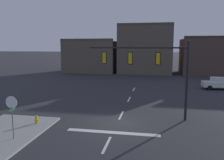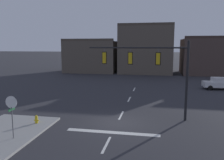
% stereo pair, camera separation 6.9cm
% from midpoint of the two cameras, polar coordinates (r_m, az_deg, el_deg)
% --- Properties ---
extents(ground_plane, '(400.00, 400.00, 0.00)m').
position_cam_midpoint_polar(ground_plane, '(17.98, 1.23, -10.52)').
color(ground_plane, '#2B2B30').
extents(stop_bar_paint, '(6.40, 0.50, 0.01)m').
position_cam_midpoint_polar(stop_bar_paint, '(16.13, 0.06, -12.79)').
color(stop_bar_paint, silver).
rests_on(stop_bar_paint, ground).
extents(lane_centreline, '(0.16, 26.40, 0.01)m').
position_cam_midpoint_polar(lane_centreline, '(19.86, 2.18, -8.66)').
color(lane_centreline, silver).
rests_on(lane_centreline, ground).
extents(signal_mast_near_side, '(8.11, 1.09, 6.28)m').
position_cam_midpoint_polar(signal_mast_near_side, '(18.77, 9.68, 3.76)').
color(signal_mast_near_side, black).
rests_on(signal_mast_near_side, ground).
extents(stop_sign, '(0.76, 0.64, 2.83)m').
position_cam_midpoint_polar(stop_sign, '(15.44, -23.60, -6.15)').
color(stop_sign, '#56565B').
rests_on(stop_sign, ground).
extents(car_lot_nearside, '(4.51, 2.03, 1.61)m').
position_cam_midpoint_polar(car_lot_nearside, '(34.32, 25.04, -0.69)').
color(car_lot_nearside, silver).
rests_on(car_lot_nearside, ground).
extents(fire_hydrant, '(0.40, 0.30, 0.75)m').
position_cam_midpoint_polar(fire_hydrant, '(18.30, -18.22, -9.54)').
color(fire_hydrant, gold).
rests_on(fire_hydrant, ground).
extents(building_row, '(41.46, 9.00, 10.24)m').
position_cam_midpoint_polar(building_row, '(50.47, 11.22, 6.15)').
color(building_row, brown).
rests_on(building_row, ground).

